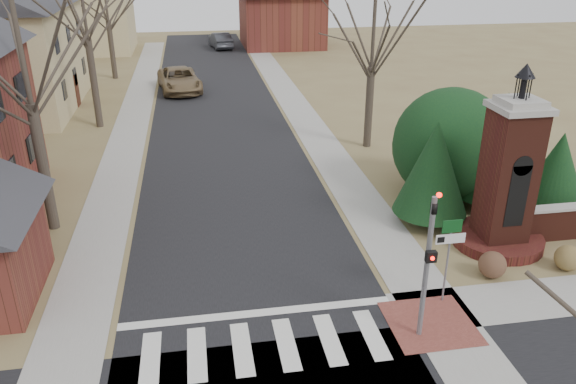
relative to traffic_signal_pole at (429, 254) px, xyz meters
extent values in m
plane|color=brown|center=(-4.30, -0.57, -2.59)|extent=(120.00, 120.00, 0.00)
cube|color=black|center=(-4.30, 21.43, -2.58)|extent=(8.00, 70.00, 0.01)
cube|color=silver|center=(-4.30, 0.23, -2.58)|extent=(8.00, 2.20, 0.02)
cube|color=silver|center=(-4.30, 1.73, -2.58)|extent=(8.00, 0.35, 0.02)
cube|color=gray|center=(0.90, 21.43, -2.58)|extent=(2.00, 60.00, 0.02)
cube|color=gray|center=(-9.50, 21.43, -2.58)|extent=(2.00, 60.00, 0.02)
cube|color=brown|center=(0.50, 0.43, -2.57)|extent=(2.40, 2.40, 0.02)
cylinder|color=slate|center=(0.00, 0.03, -0.49)|extent=(0.14, 0.14, 4.20)
imported|color=black|center=(0.00, 0.03, 1.46)|extent=(0.15, 0.18, 0.90)
sphere|color=#FF0C05|center=(0.00, -0.19, 1.76)|extent=(0.14, 0.14, 0.14)
cube|color=black|center=(0.00, -0.15, 0.01)|extent=(0.28, 0.16, 0.30)
sphere|color=#FF0C05|center=(0.00, -0.24, 0.01)|extent=(0.11, 0.11, 0.11)
cylinder|color=slate|center=(1.30, 1.43, -1.29)|extent=(0.06, 0.06, 2.60)
cube|color=silver|center=(1.30, 1.41, -0.44)|extent=(0.90, 0.03, 0.30)
cube|color=black|center=(1.00, 1.39, -0.44)|extent=(0.22, 0.02, 0.18)
cube|color=#0E4318|center=(1.30, 1.41, -0.04)|extent=(0.60, 0.03, 0.40)
cylinder|color=#4F2017|center=(4.70, 4.43, -2.41)|extent=(3.20, 3.20, 0.36)
cube|color=#4F2017|center=(4.70, 4.43, -0.09)|extent=(1.50, 1.50, 5.00)
cube|color=black|center=(4.70, 3.71, -0.39)|extent=(0.70, 0.10, 2.20)
cube|color=gray|center=(4.70, 4.43, 2.46)|extent=(1.70, 1.70, 0.20)
cube|color=gray|center=(4.70, 4.43, 2.66)|extent=(1.30, 1.30, 0.20)
cylinder|color=black|center=(4.70, 4.43, 3.06)|extent=(0.20, 0.20, 0.60)
cone|color=black|center=(4.70, 4.43, 3.66)|extent=(0.64, 0.64, 0.45)
cube|color=tan|center=(-16.30, 47.43, 0.41)|extent=(10.00, 8.00, 6.00)
cube|color=brown|center=(3.70, 47.43, -0.09)|extent=(8.00, 8.00, 5.00)
cylinder|color=#473D33|center=(2.90, 6.43, -2.34)|extent=(0.20, 0.20, 0.50)
cone|color=black|center=(2.90, 6.43, -0.29)|extent=(2.80, 2.80, 3.60)
cylinder|color=#473D33|center=(6.20, 7.63, -2.34)|extent=(0.20, 0.20, 0.50)
cone|color=black|center=(6.20, 7.63, 0.01)|extent=(3.40, 3.40, 4.20)
cylinder|color=#473D33|center=(8.20, 6.63, -2.34)|extent=(0.20, 0.20, 0.50)
cone|color=black|center=(8.20, 6.63, -0.69)|extent=(2.40, 2.40, 2.80)
sphere|color=black|center=(4.70, 8.93, -0.19)|extent=(4.80, 4.80, 4.80)
cylinder|color=#473D33|center=(-11.30, 8.43, -0.17)|extent=(0.40, 0.40, 4.83)
cylinder|color=#473D33|center=(-11.30, 21.43, -0.07)|extent=(0.40, 0.40, 5.04)
cylinder|color=#473D33|center=(-11.80, 34.43, -0.38)|extent=(0.40, 0.40, 4.41)
cylinder|color=#473D33|center=(3.20, 15.43, -0.49)|extent=(0.40, 0.40, 4.20)
imported|color=olive|center=(-6.68, 29.33, -1.77)|extent=(3.49, 6.22, 1.64)
imported|color=#3A3C42|center=(-2.70, 46.91, -1.80)|extent=(2.38, 4.96, 1.57)
sphere|color=brown|center=(3.42, 2.43, -2.14)|extent=(0.89, 0.89, 0.89)
sphere|color=brown|center=(6.10, 2.43, -2.16)|extent=(0.86, 0.86, 0.86)
camera|label=1|loc=(-5.70, -11.78, 7.39)|focal=35.00mm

